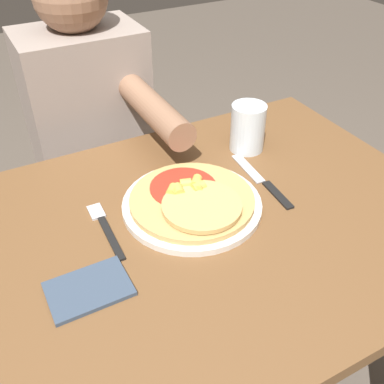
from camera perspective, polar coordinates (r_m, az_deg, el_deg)
dining_table at (r=0.99m, az=1.07°, el=-10.00°), size 1.03×0.74×0.78m
plate at (r=0.92m, az=-0.00°, el=-1.63°), size 0.29×0.29×0.01m
pizza at (r=0.91m, az=0.18°, el=-0.97°), size 0.26×0.26×0.04m
fork at (r=0.90m, az=-11.02°, el=-4.34°), size 0.03×0.18×0.00m
knife at (r=1.01m, az=8.82°, el=1.47°), size 0.03×0.22×0.00m
drinking_glass at (r=1.10m, az=7.09°, el=8.12°), size 0.08×0.08×0.12m
napkin at (r=0.79m, az=-12.98°, el=-11.91°), size 0.14×0.10×0.01m
person_diner at (r=1.38m, az=-12.40°, el=6.79°), size 0.32×0.52×1.18m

